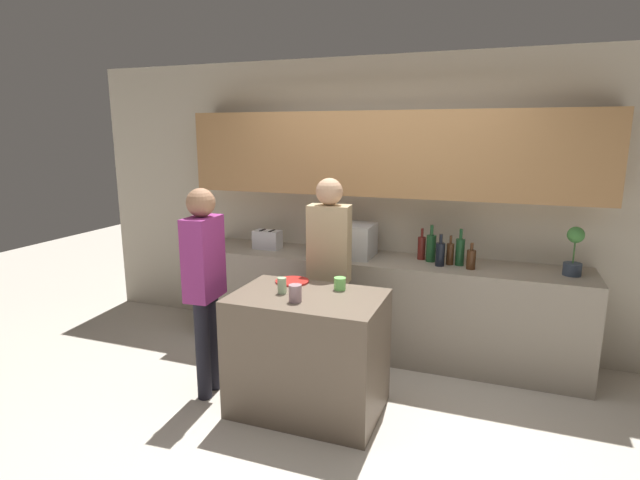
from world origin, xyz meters
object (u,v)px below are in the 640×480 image
Objects in this scene: person_center at (204,276)px; cup_1 at (295,293)px; bottle_0 at (422,247)px; cup_2 at (340,284)px; plate_on_island at (292,281)px; person_left at (329,260)px; potted_plant at (574,251)px; bottle_1 at (431,248)px; toaster at (267,240)px; bottle_4 at (460,251)px; microwave at (346,240)px; bottle_5 at (471,259)px; cup_0 at (282,286)px; bottle_3 at (450,253)px; bottle_2 at (440,254)px.

cup_1 is at bearing 78.59° from person_center.
bottle_0 reaches higher than cup_2.
person_left reaches higher than plate_on_island.
potted_plant is 1.13m from bottle_1.
cup_1 is (0.86, -1.33, -0.04)m from toaster.
bottle_4 is 0.20× the size of person_center.
bottle_0 is 1.09× the size of plate_on_island.
bottle_1 reaches higher than plate_on_island.
potted_plant reaches higher than toaster.
person_center is (0.08, -1.23, -0.02)m from toaster.
bottle_1 is at bearing 3.86° from microwave.
bottle_5 is (1.93, -0.09, -0.00)m from toaster.
cup_0 is 0.07× the size of person_left.
toaster is 1.58m from cup_1.
microwave is at bearing 92.61° from cup_1.
toaster is 1.16× the size of bottle_5.
cup_0 is at bearing -131.27° from bottle_3.
microwave is 0.55m from person_left.
cup_0 is at bearing -81.84° from plate_on_island.
person_center is at bearing 172.71° from cup_1.
bottle_1 is at bearing -146.22° from person_left.
person_center is (-1.67, -1.22, -0.03)m from bottle_3.
potted_plant is at bearing -4.72° from bottle_0.
cup_0 is 1.26× the size of cup_2.
cup_0 is (-0.10, -1.19, -0.10)m from microwave.
cup_1 is (-0.81, -1.25, -0.06)m from bottle_2.
bottle_1 is at bearing 158.28° from bottle_5.
person_center reaches higher than microwave.
bottle_4 reaches higher than cup_0.
bottle_0 is at bearing 164.43° from bottle_4.
plate_on_island is at bearing 173.02° from cup_2.
microwave is at bearing 145.24° from person_center.
microwave is 1.01m from cup_2.
bottle_1 reaches higher than cup_0.
bottle_4 is (1.83, 0.00, 0.03)m from toaster.
microwave is at bearing 175.55° from bottle_5.
bottle_5 reaches higher than cup_0.
potted_plant is 1.04m from bottle_2.
bottle_4 is 2.67× the size of cup_1.
bottle_1 reaches higher than bottle_0.
toaster is 2.70m from potted_plant.
cup_0 is (-0.87, -1.24, -0.08)m from bottle_1.
cup_2 is (-0.51, -1.02, -0.09)m from bottle_1.
potted_plant is 1.95m from person_left.
bottle_4 reaches higher than cup_2.
microwave reaches higher than bottle_0.
cup_1 is (-0.97, -1.33, -0.07)m from bottle_4.
bottle_0 is 0.10m from bottle_1.
plate_on_island is at bearing 98.16° from cup_0.
cup_1 is (0.20, -0.41, 0.05)m from plate_on_island.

